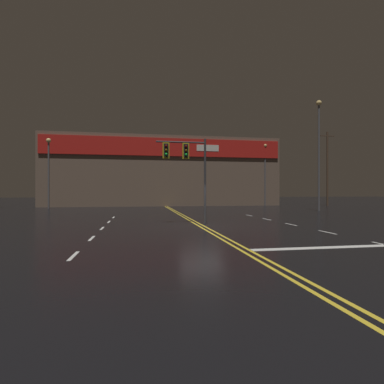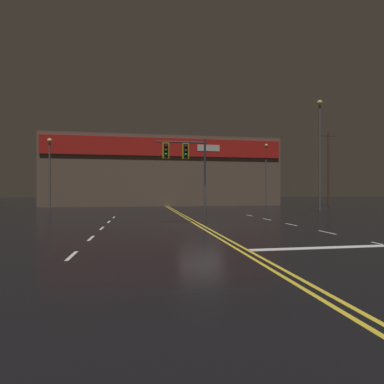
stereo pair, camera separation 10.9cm
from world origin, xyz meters
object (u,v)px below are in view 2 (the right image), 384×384
Objects in this scene: traffic_signal_median at (185,159)px; streetlight_far_left at (320,142)px; streetlight_near_left at (266,166)px; streetlight_near_right at (50,163)px.

traffic_signal_median is 19.13m from streetlight_far_left.
streetlight_near_left is 1.08× the size of streetlight_near_right.
streetlight_near_left is (15.37, 23.03, 1.80)m from traffic_signal_median.
traffic_signal_median is at bearing -55.43° from streetlight_near_right.
streetlight_far_left reaches higher than traffic_signal_median.
traffic_signal_median is 0.46× the size of streetlight_far_left.
streetlight_near_left is at bearing 6.47° from streetlight_near_right.
streetlight_far_left is at bearing 32.98° from traffic_signal_median.
traffic_signal_median is 24.02m from streetlight_near_right.
streetlight_near_left is 0.78× the size of streetlight_far_left.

